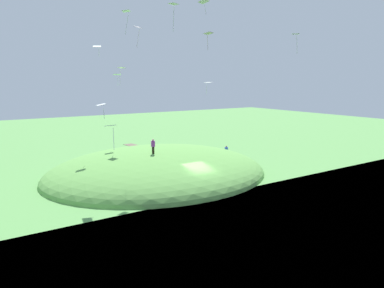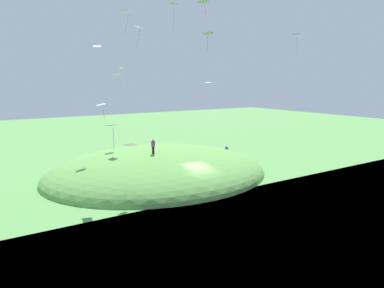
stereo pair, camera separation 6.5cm
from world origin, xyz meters
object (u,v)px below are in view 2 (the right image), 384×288
(kite_6, at_px, (208,83))
(kite_10, at_px, (117,75))
(person_on_hilltop, at_px, (227,150))
(kite_3, at_px, (204,2))
(kite_1, at_px, (101,105))
(person_watching_kites, at_px, (153,144))
(kite_0, at_px, (208,34))
(kite_5, at_px, (122,69))
(kite_13, at_px, (97,47))
(kite_9, at_px, (173,6))
(kite_7, at_px, (126,12))
(kite_4, at_px, (138,29))
(kite_12, at_px, (111,127))
(kite_11, at_px, (296,36))
(mooring_post, at_px, (241,185))

(kite_6, bearing_deg, kite_10, 96.98)
(person_on_hilltop, distance_m, kite_10, 17.85)
(kite_3, bearing_deg, kite_1, 69.91)
(person_watching_kites, distance_m, kite_1, 8.40)
(kite_0, bearing_deg, person_on_hilltop, -43.63)
(kite_1, distance_m, kite_5, 11.11)
(kite_3, distance_m, kite_13, 14.53)
(kite_3, relative_size, kite_9, 0.59)
(person_on_hilltop, relative_size, kite_7, 0.74)
(kite_4, relative_size, kite_13, 1.77)
(person_on_hilltop, height_order, kite_12, kite_12)
(kite_3, xyz_separation_m, kite_13, (13.14, 5.34, -3.13))
(kite_1, bearing_deg, kite_12, 172.43)
(kite_13, bearing_deg, kite_0, -166.11)
(kite_9, bearing_deg, kite_13, 6.41)
(person_watching_kites, height_order, kite_11, kite_11)
(kite_0, xyz_separation_m, kite_13, (15.86, 3.92, 0.00))
(person_on_hilltop, xyz_separation_m, kite_9, (-12.15, 15.46, 15.40))
(kite_5, bearing_deg, person_watching_kites, -172.46)
(kite_5, xyz_separation_m, kite_7, (-7.10, 2.26, 4.85))
(person_on_hilltop, bearing_deg, kite_10, 109.25)
(kite_1, relative_size, kite_9, 0.61)
(person_watching_kites, bearing_deg, kite_12, 86.34)
(person_watching_kites, bearing_deg, kite_4, 1.28)
(kite_10, bearing_deg, kite_3, -170.18)
(person_on_hilltop, relative_size, kite_9, 0.72)
(kite_12, bearing_deg, kite_3, -89.22)
(person_on_hilltop, bearing_deg, kite_3, 166.41)
(kite_1, bearing_deg, person_on_hilltop, -68.74)
(kite_3, height_order, mooring_post, kite_3)
(kite_10, height_order, mooring_post, kite_10)
(person_on_hilltop, height_order, kite_1, kite_1)
(kite_11, bearing_deg, kite_9, 67.30)
(kite_3, bearing_deg, kite_4, 24.30)
(kite_13, xyz_separation_m, mooring_post, (-14.68, -8.80, -13.79))
(person_watching_kites, xyz_separation_m, kite_12, (-6.20, 6.88, 2.96))
(kite_9, height_order, mooring_post, kite_9)
(kite_4, distance_m, kite_9, 8.14)
(kite_0, height_order, kite_12, kite_0)
(kite_4, xyz_separation_m, mooring_post, (-8.53, -6.61, -15.17))
(kite_5, bearing_deg, kite_3, -166.19)
(kite_5, bearing_deg, kite_11, -152.22)
(kite_1, bearing_deg, person_watching_kites, -65.60)
(person_on_hilltop, xyz_separation_m, kite_4, (-4.07, 14.88, 14.61))
(kite_1, bearing_deg, kite_4, -54.89)
(kite_4, xyz_separation_m, kite_7, (-2.01, 2.08, 1.08))
(kite_6, bearing_deg, kite_11, 164.02)
(kite_1, bearing_deg, kite_7, -61.65)
(person_watching_kites, xyz_separation_m, kite_7, (-1.10, 3.06, 12.83))
(kite_10, height_order, kite_13, kite_13)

